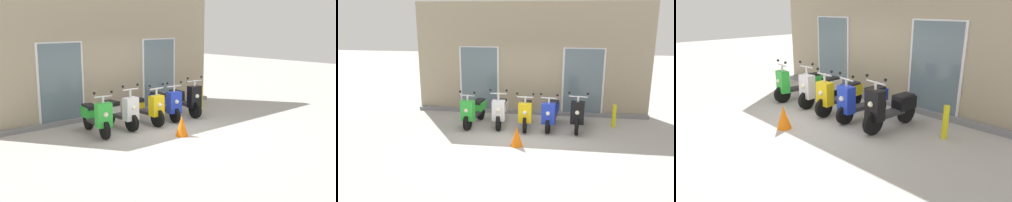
{
  "view_description": "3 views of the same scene",
  "coord_description": "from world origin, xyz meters",
  "views": [
    {
      "loc": [
        -6.74,
        -7.73,
        2.82
      ],
      "look_at": [
        0.36,
        0.3,
        0.69
      ],
      "focal_mm": 42.46,
      "sensor_mm": 36.0,
      "label": 1
    },
    {
      "loc": [
        0.89,
        -9.23,
        3.45
      ],
      "look_at": [
        -0.59,
        0.75,
        0.83
      ],
      "focal_mm": 36.96,
      "sensor_mm": 36.0,
      "label": 2
    },
    {
      "loc": [
        5.11,
        -4.12,
        2.55
      ],
      "look_at": [
        0.58,
        0.47,
        0.51
      ],
      "focal_mm": 31.61,
      "sensor_mm": 36.0,
      "label": 3
    }
  ],
  "objects": [
    {
      "name": "ground_plane",
      "position": [
        0.0,
        0.0,
        0.0
      ],
      "size": [
        40.0,
        40.0,
        0.0
      ],
      "primitive_type": "plane",
      "color": "#A8A39E"
    },
    {
      "name": "storefront_facade",
      "position": [
        0.0,
        2.5,
        1.82
      ],
      "size": [
        7.9,
        0.5,
        3.78
      ],
      "color": "gray",
      "rests_on": "ground_plane"
    },
    {
      "name": "scooter_green",
      "position": [
        -1.61,
        0.83,
        0.46
      ],
      "size": [
        0.59,
        1.56,
        1.19
      ],
      "color": "black",
      "rests_on": "ground_plane"
    },
    {
      "name": "scooter_white",
      "position": [
        -0.79,
        0.94,
        0.46
      ],
      "size": [
        0.55,
        1.52,
        1.25
      ],
      "color": "black",
      "rests_on": "ground_plane"
    },
    {
      "name": "scooter_yellow",
      "position": [
        0.01,
        0.88,
        0.46
      ],
      "size": [
        0.54,
        1.6,
        1.19
      ],
      "color": "black",
      "rests_on": "ground_plane"
    },
    {
      "name": "scooter_blue",
      "position": [
        0.77,
        0.87,
        0.49
      ],
      "size": [
        0.59,
        1.5,
        1.18
      ],
      "color": "black",
      "rests_on": "ground_plane"
    },
    {
      "name": "scooter_black",
      "position": [
        1.57,
        0.88,
        0.49
      ],
      "size": [
        0.58,
        1.59,
        1.25
      ],
      "color": "black",
      "rests_on": "ground_plane"
    },
    {
      "name": "curb_bollard",
      "position": [
        2.67,
        1.25,
        0.35
      ],
      "size": [
        0.12,
        0.12,
        0.7
      ],
      "primitive_type": "cylinder",
      "color": "yellow",
      "rests_on": "ground_plane"
    },
    {
      "name": "traffic_cone",
      "position": [
        -0.09,
        -0.74,
        0.26
      ],
      "size": [
        0.32,
        0.32,
        0.52
      ],
      "primitive_type": "cone",
      "color": "orange",
      "rests_on": "ground_plane"
    }
  ]
}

